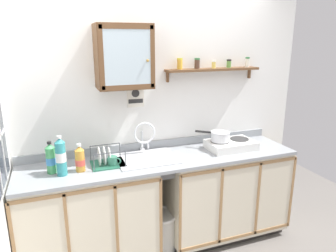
{
  "coord_description": "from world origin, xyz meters",
  "views": [
    {
      "loc": [
        -0.9,
        -2.21,
        2.01
      ],
      "look_at": [
        0.09,
        0.47,
        1.22
      ],
      "focal_mm": 33.42,
      "sensor_mm": 36.0,
      "label": 1
    }
  ],
  "objects_px": {
    "sink": "(146,161)",
    "hot_plate_stove": "(231,145)",
    "trash_bin": "(162,231)",
    "saucepan": "(220,136)",
    "dish_rack": "(106,160)",
    "bottle_juice_amber_2": "(80,159)",
    "mug": "(113,161)",
    "bottle_soda_green_0": "(51,159)",
    "warning_sign": "(135,96)",
    "wall_cabinet": "(124,57)",
    "bottle_detergent_teal_1": "(61,157)"
  },
  "relations": [
    {
      "from": "saucepan",
      "to": "hot_plate_stove",
      "type": "bearing_deg",
      "value": -12.29
    },
    {
      "from": "wall_cabinet",
      "to": "hot_plate_stove",
      "type": "bearing_deg",
      "value": -7.64
    },
    {
      "from": "hot_plate_stove",
      "to": "sink",
      "type": "bearing_deg",
      "value": 177.34
    },
    {
      "from": "warning_sign",
      "to": "trash_bin",
      "type": "distance_m",
      "value": 1.33
    },
    {
      "from": "sink",
      "to": "wall_cabinet",
      "type": "height_order",
      "value": "wall_cabinet"
    },
    {
      "from": "hot_plate_stove",
      "to": "bottle_detergent_teal_1",
      "type": "xyz_separation_m",
      "value": [
        -1.61,
        -0.08,
        0.12
      ]
    },
    {
      "from": "bottle_juice_amber_2",
      "to": "dish_rack",
      "type": "xyz_separation_m",
      "value": [
        0.22,
        0.06,
        -0.06
      ]
    },
    {
      "from": "mug",
      "to": "warning_sign",
      "type": "relative_size",
      "value": 0.51
    },
    {
      "from": "bottle_detergent_teal_1",
      "to": "mug",
      "type": "xyz_separation_m",
      "value": [
        0.42,
        0.04,
        -0.11
      ]
    },
    {
      "from": "bottle_soda_green_0",
      "to": "bottle_juice_amber_2",
      "type": "relative_size",
      "value": 1.14
    },
    {
      "from": "saucepan",
      "to": "dish_rack",
      "type": "xyz_separation_m",
      "value": [
        -1.13,
        -0.01,
        -0.1
      ]
    },
    {
      "from": "saucepan",
      "to": "bottle_juice_amber_2",
      "type": "relative_size",
      "value": 1.24
    },
    {
      "from": "sink",
      "to": "mug",
      "type": "bearing_deg",
      "value": -166.58
    },
    {
      "from": "sink",
      "to": "dish_rack",
      "type": "distance_m",
      "value": 0.38
    },
    {
      "from": "bottle_soda_green_0",
      "to": "trash_bin",
      "type": "bearing_deg",
      "value": -2.62
    },
    {
      "from": "trash_bin",
      "to": "hot_plate_stove",
      "type": "bearing_deg",
      "value": 3.41
    },
    {
      "from": "saucepan",
      "to": "wall_cabinet",
      "type": "distance_m",
      "value": 1.21
    },
    {
      "from": "bottle_juice_amber_2",
      "to": "wall_cabinet",
      "type": "xyz_separation_m",
      "value": [
        0.44,
        0.18,
        0.82
      ]
    },
    {
      "from": "hot_plate_stove",
      "to": "mug",
      "type": "relative_size",
      "value": 4.33
    },
    {
      "from": "sink",
      "to": "warning_sign",
      "type": "xyz_separation_m",
      "value": [
        -0.02,
        0.24,
        0.57
      ]
    },
    {
      "from": "saucepan",
      "to": "bottle_juice_amber_2",
      "type": "bearing_deg",
      "value": -177.03
    },
    {
      "from": "bottle_juice_amber_2",
      "to": "wall_cabinet",
      "type": "distance_m",
      "value": 0.94
    },
    {
      "from": "trash_bin",
      "to": "bottle_soda_green_0",
      "type": "bearing_deg",
      "value": 177.38
    },
    {
      "from": "sink",
      "to": "bottle_soda_green_0",
      "type": "height_order",
      "value": "sink"
    },
    {
      "from": "hot_plate_stove",
      "to": "mug",
      "type": "bearing_deg",
      "value": -178.26
    },
    {
      "from": "dish_rack",
      "to": "wall_cabinet",
      "type": "relative_size",
      "value": 0.53
    },
    {
      "from": "warning_sign",
      "to": "mug",
      "type": "bearing_deg",
      "value": -133.09
    },
    {
      "from": "bottle_detergent_teal_1",
      "to": "trash_bin",
      "type": "height_order",
      "value": "bottle_detergent_teal_1"
    },
    {
      "from": "sink",
      "to": "warning_sign",
      "type": "relative_size",
      "value": 2.54
    },
    {
      "from": "hot_plate_stove",
      "to": "mug",
      "type": "height_order",
      "value": "same"
    },
    {
      "from": "saucepan",
      "to": "sink",
      "type": "bearing_deg",
      "value": 178.84
    },
    {
      "from": "hot_plate_stove",
      "to": "warning_sign",
      "type": "height_order",
      "value": "warning_sign"
    },
    {
      "from": "bottle_juice_amber_2",
      "to": "mug",
      "type": "height_order",
      "value": "bottle_juice_amber_2"
    },
    {
      "from": "bottle_juice_amber_2",
      "to": "dish_rack",
      "type": "relative_size",
      "value": 0.83
    },
    {
      "from": "bottle_juice_amber_2",
      "to": "hot_plate_stove",
      "type": "bearing_deg",
      "value": 1.76
    },
    {
      "from": "warning_sign",
      "to": "sink",
      "type": "bearing_deg",
      "value": -84.15
    },
    {
      "from": "saucepan",
      "to": "mug",
      "type": "distance_m",
      "value": 1.08
    },
    {
      "from": "mug",
      "to": "wall_cabinet",
      "type": "height_order",
      "value": "wall_cabinet"
    },
    {
      "from": "mug",
      "to": "trash_bin",
      "type": "distance_m",
      "value": 0.9
    },
    {
      "from": "hot_plate_stove",
      "to": "dish_rack",
      "type": "xyz_separation_m",
      "value": [
        -1.24,
        0.01,
        0.0
      ]
    },
    {
      "from": "saucepan",
      "to": "warning_sign",
      "type": "distance_m",
      "value": 0.92
    },
    {
      "from": "hot_plate_stove",
      "to": "bottle_juice_amber_2",
      "type": "relative_size",
      "value": 1.97
    },
    {
      "from": "mug",
      "to": "wall_cabinet",
      "type": "relative_size",
      "value": 0.2
    },
    {
      "from": "sink",
      "to": "hot_plate_stove",
      "type": "bearing_deg",
      "value": -2.66
    },
    {
      "from": "saucepan",
      "to": "mug",
      "type": "bearing_deg",
      "value": -176.74
    },
    {
      "from": "mug",
      "to": "warning_sign",
      "type": "bearing_deg",
      "value": 46.91
    },
    {
      "from": "wall_cabinet",
      "to": "warning_sign",
      "type": "height_order",
      "value": "wall_cabinet"
    },
    {
      "from": "sink",
      "to": "bottle_soda_green_0",
      "type": "distance_m",
      "value": 0.83
    },
    {
      "from": "wall_cabinet",
      "to": "dish_rack",
      "type": "bearing_deg",
      "value": -150.12
    },
    {
      "from": "sink",
      "to": "hot_plate_stove",
      "type": "xyz_separation_m",
      "value": [
        0.87,
        -0.04,
        0.06
      ]
    }
  ]
}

